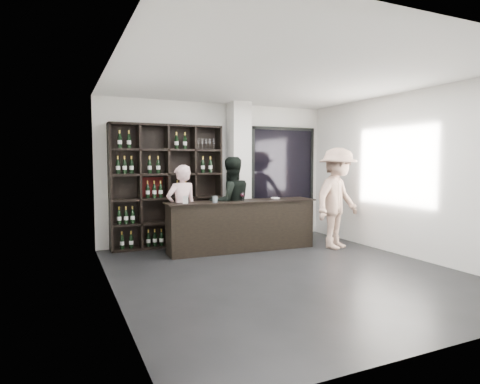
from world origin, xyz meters
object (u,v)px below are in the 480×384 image
taster_black (231,203)px  customer (338,198)px  tasting_counter (242,225)px  taster_pink (182,210)px  wine_shelf (167,186)px

taster_black → customer: (1.90, -0.80, 0.09)m
tasting_counter → customer: (1.76, -0.60, 0.50)m
taster_pink → taster_black: bearing=168.1°
tasting_counter → taster_black: (-0.14, 0.20, 0.41)m
customer → taster_pink: bearing=143.7°
taster_pink → customer: 2.99m
tasting_counter → customer: size_ratio=1.48×
tasting_counter → customer: bearing=-16.4°
taster_black → customer: size_ratio=0.91×
tasting_counter → taster_pink: bearing=172.6°
taster_pink → tasting_counter: bearing=158.2°
tasting_counter → taster_pink: size_ratio=1.78×
tasting_counter → wine_shelf: bearing=145.1°
wine_shelf → tasting_counter: wine_shelf is taller
taster_pink → taster_black: taster_black is taller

